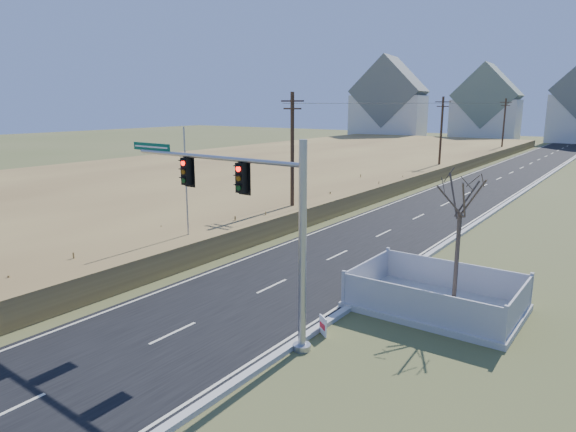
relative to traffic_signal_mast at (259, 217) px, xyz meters
The scene contains 14 objects.
ground 5.13m from the traffic_signal_mast, behind, with size 260.00×260.00×0.00m, color #4F5529.
road 50.45m from the traffic_signal_mast, 93.01° to the left, with size 8.00×180.00×0.06m, color black.
curb 50.40m from the traffic_signal_mast, 88.27° to the left, with size 0.30×180.00×0.18m, color #B2AFA8.
reed_marsh 48.36m from the traffic_signal_mast, 123.53° to the left, with size 38.00×110.00×1.30m, color #AA914D.
utility_pole_near 17.73m from the traffic_signal_mast, 121.02° to the left, with size 1.80×0.26×9.00m.
utility_pole_mid 46.11m from the traffic_signal_mast, 101.43° to the left, with size 1.80×0.26×9.00m.
utility_pole_far 75.74m from the traffic_signal_mast, 96.93° to the left, with size 1.80×0.26×9.00m.
condo_nw 108.17m from the traffic_signal_mast, 112.08° to the left, with size 17.69×13.38×19.05m.
condo_nnw 110.17m from the traffic_signal_mast, 100.80° to the left, with size 14.93×11.17×17.03m.
traffic_signal_mast is the anchor object (origin of this frame).
fence_enclosure 8.51m from the traffic_signal_mast, 54.14° to the left, with size 6.61×4.54×1.50m.
open_sign 4.62m from the traffic_signal_mast, 34.85° to the left, with size 0.49×0.36×0.70m.
flagpole 10.69m from the traffic_signal_mast, 149.84° to the left, with size 0.32×0.32×7.07m.
bare_tree 8.52m from the traffic_signal_mast, 55.69° to the left, with size 2.23×2.23×5.91m.
Camera 1 is at (13.43, -13.75, 8.26)m, focal length 32.00 mm.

